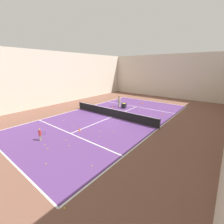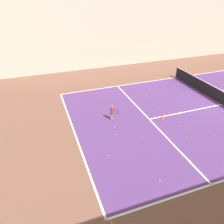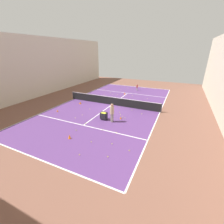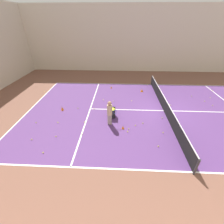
{
  "view_description": "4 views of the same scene",
  "coord_description": "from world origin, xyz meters",
  "views": [
    {
      "loc": [
        10.72,
        -13.52,
        5.84
      ],
      "look_at": [
        0.0,
        0.0,
        0.61
      ],
      "focal_mm": 24.0,
      "sensor_mm": 36.0,
      "label": 1
    },
    {
      "loc": [
        10.72,
        -12.59,
        7.74
      ],
      "look_at": [
        -0.81,
        -8.43,
        0.58
      ],
      "focal_mm": 35.0,
      "sensor_mm": 36.0,
      "label": 2
    },
    {
      "loc": [
        -7.43,
        15.95,
        6.29
      ],
      "look_at": [
        -2.05,
        4.32,
        1.0
      ],
      "focal_mm": 24.0,
      "sensor_mm": 36.0,
      "label": 3
    },
    {
      "loc": [
        -10.72,
        3.74,
        6.39
      ],
      "look_at": [
        -1.11,
        4.2,
        0.43
      ],
      "focal_mm": 24.0,
      "sensor_mm": 36.0,
      "label": 4
    }
  ],
  "objects": [
    {
      "name": "ground_plane",
      "position": [
        0.0,
        0.0,
        0.0
      ],
      "size": [
        36.7,
        36.7,
        0.0
      ],
      "primitive_type": "plane",
      "color": "brown"
    },
    {
      "name": "court_playing_area",
      "position": [
        0.0,
        0.0,
        0.0
      ],
      "size": [
        11.68,
        22.15,
        0.0
      ],
      "color": "#563370",
      "rests_on": "ground"
    },
    {
      "name": "line_baseline_far",
      "position": [
        0.0,
        11.07,
        0.01
      ],
      "size": [
        11.68,
        0.1,
        0.0
      ],
      "primitive_type": "cube",
      "color": "white",
      "rests_on": "ground"
    },
    {
      "name": "line_sideline_left",
      "position": [
        -5.84,
        0.0,
        0.01
      ],
      "size": [
        0.1,
        22.15,
        0.0
      ],
      "primitive_type": "cube",
      "color": "white",
      "rests_on": "ground"
    },
    {
      "name": "line_sideline_right",
      "position": [
        5.84,
        0.0,
        0.01
      ],
      "size": [
        0.1,
        22.15,
        0.0
      ],
      "primitive_type": "cube",
      "color": "white",
      "rests_on": "ground"
    },
    {
      "name": "line_service_far",
      "position": [
        0.0,
        6.09,
        0.01
      ],
      "size": [
        11.68,
        0.1,
        0.0
      ],
      "primitive_type": "cube",
      "color": "white",
      "rests_on": "ground"
    },
    {
      "name": "line_centre_service",
      "position": [
        0.0,
        0.0,
        0.01
      ],
      "size": [
        0.1,
        12.18,
        0.0
      ],
      "primitive_type": "cube",
      "color": "white",
      "rests_on": "ground"
    },
    {
      "name": "hall_enclosure_right",
      "position": [
        11.19,
        0.0,
        4.07
      ],
      "size": [
        0.15,
        33.0,
        8.14
      ],
      "color": "beige",
      "rests_on": "ground"
    },
    {
      "name": "tennis_net",
      "position": [
        0.0,
        0.0,
        0.53
      ],
      "size": [
        11.98,
        0.1,
        1.02
      ],
      "color": "#2D2D33",
      "rests_on": "ground"
    },
    {
      "name": "coach_at_net",
      "position": [
        -2.04,
        4.32,
        1.04
      ],
      "size": [
        0.38,
        0.7,
        1.82
      ],
      "rotation": [
        0.0,
        0.0,
        -1.61
      ],
      "color": "gray",
      "rests_on": "ground"
    },
    {
      "name": "ball_cart",
      "position": [
        -1.11,
        4.2,
        0.52
      ],
      "size": [
        0.61,
        0.49,
        0.74
      ],
      "color": "black",
      "rests_on": "ground"
    },
    {
      "name": "training_cone_0",
      "position": [
        -2.56,
        3.38,
        0.13
      ],
      "size": [
        0.18,
        0.18,
        0.26
      ],
      "primitive_type": "cone",
      "color": "orange",
      "rests_on": "ground"
    },
    {
      "name": "training_cone_2",
      "position": [
        -0.31,
        8.35,
        0.17
      ],
      "size": [
        0.22,
        0.22,
        0.34
      ],
      "primitive_type": "cone",
      "color": "orange",
      "rests_on": "ground"
    },
    {
      "name": "training_cone_3",
      "position": [
        4.52,
        4.56,
        0.11
      ],
      "size": [
        0.18,
        0.18,
        0.22
      ],
      "primitive_type": "cone",
      "color": "orange",
      "rests_on": "ground"
    },
    {
      "name": "training_cone_4",
      "position": [
        3.78,
        1.34,
        0.14
      ],
      "size": [
        0.28,
        0.28,
        0.28
      ],
      "primitive_type": "cone",
      "color": "orange",
      "rests_on": "ground"
    },
    {
      "name": "tennis_ball_1",
      "position": [
        -2.1,
        8.09,
        0.04
      ],
      "size": [
        0.07,
        0.07,
        0.07
      ],
      "primitive_type": "sphere",
      "color": "yellow",
      "rests_on": "ground"
    },
    {
      "name": "tennis_ball_2",
      "position": [
        2.54,
        -5.0,
        0.04
      ],
      "size": [
        0.07,
        0.07,
        0.07
      ],
      "primitive_type": "sphere",
      "color": "yellow",
      "rests_on": "ground"
    },
    {
      "name": "tennis_ball_3",
      "position": [
        -0.02,
        5.77,
        0.04
      ],
      "size": [
        0.07,
        0.07,
        0.07
      ],
      "primitive_type": "sphere",
      "color": "yellow",
      "rests_on": "ground"
    },
    {
      "name": "tennis_ball_5",
      "position": [
        1.05,
        -4.44,
        0.04
      ],
      "size": [
        0.07,
        0.07,
        0.07
      ],
      "primitive_type": "sphere",
      "color": "yellow",
      "rests_on": "ground"
    },
    {
      "name": "tennis_ball_6",
      "position": [
        1.84,
        -4.15,
        0.04
      ],
      "size": [
        0.07,
        0.07,
        0.07
      ],
      "primitive_type": "sphere",
      "color": "yellow",
      "rests_on": "ground"
    },
    {
      "name": "tennis_ball_7",
      "position": [
        0.0,
        7.13,
        0.04
      ],
      "size": [
        0.07,
        0.07,
        0.07
      ],
      "primitive_type": "sphere",
      "color": "yellow",
      "rests_on": "ground"
    },
    {
      "name": "tennis_ball_8",
      "position": [
        -1.97,
        6.15,
        0.04
      ],
      "size": [
        0.07,
        0.07,
        0.07
      ],
      "primitive_type": "sphere",
      "color": "yellow",
      "rests_on": "ground"
    },
    {
      "name": "tennis_ball_9",
      "position": [
        5.74,
        2.9,
        0.04
      ],
      "size": [
        0.07,
        0.07,
        0.07
      ],
      "primitive_type": "sphere",
      "color": "yellow",
      "rests_on": "ground"
    },
    {
      "name": "tennis_ball_11",
      "position": [
        1.61,
        2.52,
        0.04
      ],
      "size": [
        0.07,
        0.07,
        0.07
      ],
      "primitive_type": "sphere",
      "color": "yellow",
      "rests_on": "ground"
    },
    {
      "name": "tennis_ball_12",
      "position": [
        1.0,
        -0.74,
        0.04
      ],
      "size": [
        0.07,
        0.07,
        0.07
      ],
      "primitive_type": "sphere",
      "color": "yellow",
      "rests_on": "ground"
    },
    {
      "name": "tennis_ball_13",
      "position": [
        3.23,
        11.45,
        0.04
      ],
      "size": [
        0.07,
        0.07,
        0.07
      ],
      "primitive_type": "sphere",
      "color": "yellow",
      "rests_on": "ground"
    },
    {
      "name": "tennis_ball_14",
      "position": [
        0.91,
        -0.84,
        0.04
      ],
      "size": [
        0.07,
        0.07,
        0.07
      ],
      "primitive_type": "sphere",
      "color": "yellow",
      "rests_on": "ground"
    },
    {
      "name": "tennis_ball_15",
      "position": [
        1.64,
        5.13,
        0.04
      ],
      "size": [
        0.07,
        0.07,
        0.07
      ],
      "primitive_type": "sphere",
      "color": "yellow",
      "rests_on": "ground"
    },
    {
      "name": "tennis_ball_16",
      "position": [
        4.28,
        -6.06,
        0.04
      ],
      "size": [
        0.07,
        0.07,
        0.07
      ],
      "primitive_type": "sphere",
      "color": "yellow",
      "rests_on": "ground"
    },
    {
      "name": "tennis_ball_17",
      "position": [
        -3.6,
        7.67,
        0.04
      ],
      "size": [
        0.07,
        0.07,
        0.07
      ],
      "primitive_type": "sphere",
      "color": "yellow",
      "rests_on": "ground"
    },
    {
      "name": "tennis_ball_18",
      "position": [
        -2.19,
        9.66,
        0.04
      ],
      "size": [
        0.07,
        0.07,
        0.07
      ],
      "primitive_type": "sphere",
      "color": "yellow",
      "rests_on": "ground"
    },
    {
      "name": "tennis_ball_20",
      "position": [
        -2.59,
        2.98,
        0.04
      ],
      "size": [
        0.07,
        0.07,
        0.07
      ],
      "primitive_type": "sphere",
      "color": "yellow",
      "rests_on": "ground"
    },
    {
      "name": "tennis_ball_21",
      "position": [
        -1.88,
        1.93,
        0.04
      ],
      "size": [
        0.07,
        0.07,
        0.07
      ],
      "primitive_type": "sphere",
      "color": "yellow",
      "rests_on": "ground"
    },
    {
      "name": "tennis_ball_22",
      "position": [
        1.28,
        -0.29,
        0.04
      ],
      "size": [
        0.07,
        0.07,
        0.07
      ],
      "primitive_type": "sphere",
      "color": "yellow",
      "rests_on": "ground"
    },
    {
      "name": "tennis_ball_23",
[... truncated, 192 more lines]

